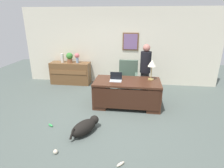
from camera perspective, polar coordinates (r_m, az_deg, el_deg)
ground_plane at (r=4.82m, az=-0.99°, el=-9.62°), size 12.00×12.00×0.00m
back_wall at (r=6.85m, az=2.22°, el=11.28°), size 7.00×0.16×2.70m
desk at (r=5.17m, az=4.57°, el=-2.62°), size 1.79×0.92×0.73m
credenza at (r=7.11m, az=-12.52°, el=3.28°), size 1.44×0.50×0.80m
armchair at (r=6.03m, az=4.89°, el=1.50°), size 0.60×0.59×1.07m
person_standing at (r=5.77m, az=10.10°, el=4.11°), size 0.32×0.32×1.62m
dog_lying at (r=4.13m, az=-8.21°, el=-12.80°), size 0.59×0.73×0.30m
laptop at (r=5.06m, az=1.17°, el=1.66°), size 0.32×0.22×0.22m
desk_lamp at (r=5.15m, az=12.09°, el=5.88°), size 0.22×0.22×0.56m
vase_with_flowers at (r=6.87m, az=-10.62°, el=8.19°), size 0.17×0.17×0.35m
vase_empty at (r=7.07m, az=-14.94°, el=7.69°), size 0.11×0.11×0.32m
potted_plant at (r=6.96m, az=-12.84°, el=8.01°), size 0.24×0.24×0.36m
dog_toy_ball at (r=3.78m, az=-16.89°, el=-19.19°), size 0.08×0.08×0.08m
dog_toy_bone at (r=3.43m, az=2.62°, el=-23.24°), size 0.15×0.16×0.05m
dog_toy_plush at (r=4.60m, az=-18.26°, el=-11.87°), size 0.16×0.13×0.05m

